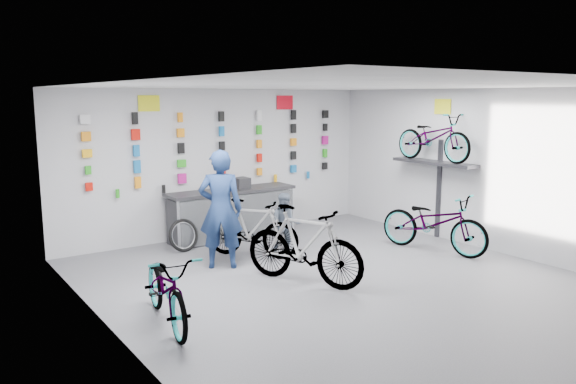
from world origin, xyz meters
TOP-DOWN VIEW (x-y plane):
  - floor at (0.00, 0.00)m, footprint 8.00×8.00m
  - ceiling at (0.00, 0.00)m, footprint 8.00×8.00m
  - wall_back at (0.00, 4.00)m, footprint 7.00×0.00m
  - wall_left at (-3.50, 0.00)m, footprint 0.00×8.00m
  - wall_right at (3.50, 0.00)m, footprint 0.00×8.00m
  - counter at (0.00, 3.54)m, footprint 2.70×0.66m
  - merch_wall at (-0.07, 3.93)m, footprint 5.56×0.08m
  - wall_bracket at (3.33, 1.20)m, footprint 0.39×1.90m
  - sign_left at (-1.50, 3.98)m, footprint 0.42×0.02m
  - sign_right at (1.60, 3.98)m, footprint 0.42×0.02m
  - sign_side at (3.48, 1.20)m, footprint 0.02×0.40m
  - bike_left at (-2.85, 0.12)m, footprint 0.91×1.91m
  - bike_center at (-0.51, 0.42)m, footprint 1.34×2.07m
  - bike_right at (2.56, 0.51)m, footprint 1.24×2.21m
  - bike_service at (-0.40, 2.12)m, footprint 1.46×1.69m
  - bike_wall at (3.25, 1.20)m, footprint 0.63×1.80m
  - clerk at (-1.15, 1.88)m, footprint 0.87×0.79m
  - customer at (0.15, 1.84)m, footprint 0.70×0.65m
  - spare_wheel at (-1.25, 3.17)m, footprint 0.64×0.29m
  - register at (0.23, 3.55)m, footprint 0.28×0.30m

SIDE VIEW (x-z plane):
  - floor at x=0.00m, z-range 0.00..0.00m
  - spare_wheel at x=-1.25m, z-range -0.01..0.61m
  - bike_left at x=-2.85m, z-range 0.00..0.96m
  - counter at x=0.00m, z-range -0.01..0.99m
  - bike_service at x=-0.40m, z-range 0.00..1.05m
  - bike_right at x=2.56m, z-range 0.00..1.10m
  - customer at x=0.15m, z-range 0.00..1.15m
  - bike_center at x=-0.51m, z-range 0.00..1.21m
  - clerk at x=-1.15m, z-range 0.00..1.99m
  - register at x=0.23m, z-range 1.00..1.22m
  - wall_bracket at x=3.33m, z-range 0.46..2.46m
  - wall_back at x=0.00m, z-range -2.00..5.00m
  - wall_left at x=-3.50m, z-range -2.50..5.50m
  - wall_right at x=3.50m, z-range -2.50..5.50m
  - merch_wall at x=-0.07m, z-range 1.01..2.58m
  - bike_wall at x=3.25m, z-range 1.58..2.53m
  - sign_side at x=3.48m, z-range 2.50..2.80m
  - sign_left at x=-1.50m, z-range 2.57..2.87m
  - sign_right at x=1.60m, z-range 2.57..2.87m
  - ceiling at x=0.00m, z-range 3.00..3.00m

